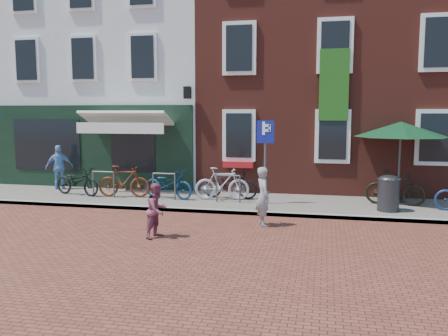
% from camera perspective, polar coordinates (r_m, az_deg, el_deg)
% --- Properties ---
extents(ground, '(80.00, 80.00, 0.00)m').
position_cam_1_polar(ground, '(12.98, -2.75, -5.49)').
color(ground, brown).
extents(sidewalk, '(24.00, 3.00, 0.10)m').
position_cam_1_polar(sidewalk, '(14.20, 2.73, -4.22)').
color(sidewalk, slate).
rests_on(sidewalk, ground).
extents(building_stucco, '(8.00, 8.00, 9.00)m').
position_cam_1_polar(building_stucco, '(21.02, -11.27, 11.42)').
color(building_stucco, silver).
rests_on(building_stucco, ground).
extents(building_brick_mid, '(6.00, 8.00, 10.00)m').
position_cam_1_polar(building_brick_mid, '(19.42, 8.57, 13.35)').
color(building_brick_mid, maroon).
rests_on(building_brick_mid, ground).
extents(litter_bin, '(0.57, 0.57, 1.05)m').
position_cam_1_polar(litter_bin, '(13.43, 19.35, -2.68)').
color(litter_bin, '#323234').
rests_on(litter_bin, sidewalk).
extents(parking_sign, '(0.50, 0.07, 2.43)m').
position_cam_1_polar(parking_sign, '(13.58, 5.04, 2.53)').
color(parking_sign, '#4C4C4F').
rests_on(parking_sign, sidewalk).
extents(parasol, '(2.69, 2.69, 2.49)m').
position_cam_1_polar(parasol, '(14.81, 20.68, 4.76)').
color(parasol, '#4C4C4F').
rests_on(parasol, sidewalk).
extents(woman, '(0.53, 0.62, 1.44)m').
position_cam_1_polar(woman, '(11.48, 4.78, -3.46)').
color(woman, gray).
rests_on(woman, ground).
extents(boy, '(0.62, 0.71, 1.22)m').
position_cam_1_polar(boy, '(10.50, -8.11, -5.10)').
color(boy, '#8C4257').
rests_on(boy, ground).
extents(cafe_person, '(0.96, 0.79, 1.53)m').
position_cam_1_polar(cafe_person, '(17.23, -19.35, 0.10)').
color(cafe_person, '#719DD2').
rests_on(cafe_person, sidewalk).
extents(bicycle_0, '(1.80, 0.98, 0.90)m').
position_cam_1_polar(bicycle_0, '(15.82, -17.36, -1.55)').
color(bicycle_0, black).
rests_on(bicycle_0, sidewalk).
extents(bicycle_1, '(1.69, 0.63, 0.99)m').
position_cam_1_polar(bicycle_1, '(15.08, -12.04, -1.60)').
color(bicycle_1, '#5C2510').
rests_on(bicycle_1, sidewalk).
extents(bicycle_2, '(1.80, 1.01, 0.90)m').
position_cam_1_polar(bicycle_2, '(14.64, -6.79, -1.94)').
color(bicycle_2, navy).
rests_on(bicycle_2, sidewalk).
extents(bicycle_3, '(1.70, 0.69, 0.99)m').
position_cam_1_polar(bicycle_3, '(14.28, -0.24, -1.91)').
color(bicycle_3, '#B4B4B7').
rests_on(bicycle_3, sidewalk).
extents(bicycle_4, '(1.72, 0.65, 0.90)m').
position_cam_1_polar(bicycle_4, '(14.54, 0.74, -1.95)').
color(bicycle_4, black).
rests_on(bicycle_4, sidewalk).
extents(bicycle_5, '(1.71, 0.72, 0.99)m').
position_cam_1_polar(bicycle_5, '(14.35, 20.07, -2.29)').
color(bicycle_5, black).
rests_on(bicycle_5, sidewalk).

